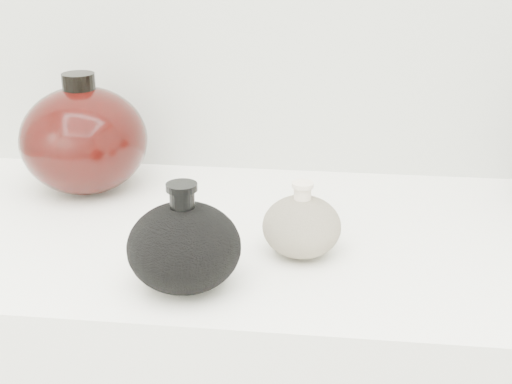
# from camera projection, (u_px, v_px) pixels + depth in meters

# --- Properties ---
(black_gourd_vase) EXTENTS (0.15, 0.15, 0.13)m
(black_gourd_vase) POSITION_uv_depth(u_px,v_px,m) (184.00, 246.00, 0.82)
(black_gourd_vase) COLOR black
(black_gourd_vase) RESTS_ON display_counter
(cream_gourd_vase) EXTENTS (0.11, 0.11, 0.10)m
(cream_gourd_vase) POSITION_uv_depth(u_px,v_px,m) (302.00, 226.00, 0.91)
(cream_gourd_vase) COLOR #B9AF94
(cream_gourd_vase) RESTS_ON display_counter
(left_round_pot) EXTENTS (0.24, 0.24, 0.19)m
(left_round_pot) POSITION_uv_depth(u_px,v_px,m) (84.00, 140.00, 1.10)
(left_round_pot) COLOR black
(left_round_pot) RESTS_ON display_counter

